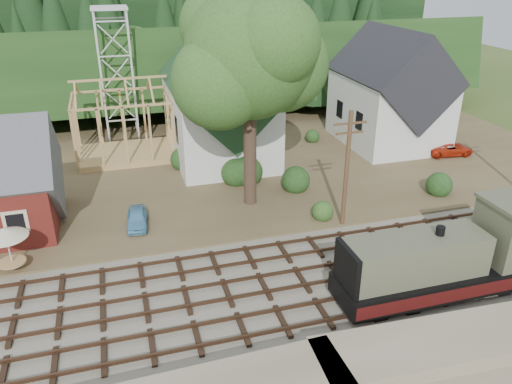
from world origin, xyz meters
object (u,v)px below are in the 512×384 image
object	(u,v)px
locomotive	(460,258)
patio_set	(5,235)
car_red	(449,149)
car_blue	(137,218)

from	to	relation	value
locomotive	patio_set	bearing A→B (deg)	159.62
locomotive	patio_set	size ratio (longest dim) A/B	4.62
locomotive	car_red	distance (m)	21.07
locomotive	patio_set	world-z (taller)	locomotive
patio_set	car_blue	bearing A→B (deg)	24.36
locomotive	car_blue	bearing A→B (deg)	143.29
patio_set	car_red	bearing A→B (deg)	14.02
car_red	patio_set	world-z (taller)	patio_set
locomotive	patio_set	distance (m)	24.41
car_red	car_blue	bearing A→B (deg)	107.99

